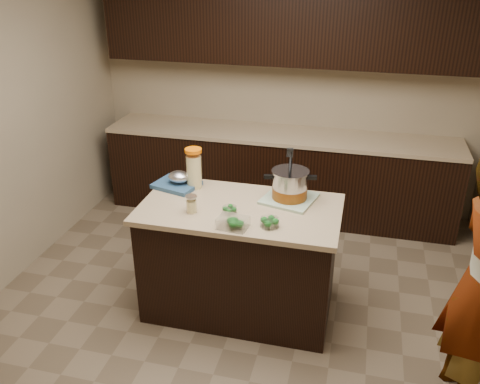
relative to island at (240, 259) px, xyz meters
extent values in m
plane|color=brown|center=(0.00, 0.00, -0.45)|extent=(4.00, 4.00, 0.00)
cube|color=tan|center=(0.00, 2.00, 0.90)|extent=(4.00, 0.04, 2.70)
cube|color=tan|center=(0.00, -2.00, 0.90)|extent=(4.00, 0.04, 2.70)
cube|color=black|center=(0.00, 1.70, -0.02)|extent=(3.60, 0.60, 0.86)
cube|color=tan|center=(0.00, 1.70, 0.43)|extent=(3.60, 0.63, 0.04)
cube|color=black|center=(0.00, 1.82, 1.50)|extent=(3.60, 0.35, 0.75)
cube|color=black|center=(0.00, 0.00, -0.02)|extent=(1.40, 0.75, 0.86)
cube|color=tan|center=(0.00, 0.00, 0.43)|extent=(1.46, 0.81, 0.04)
cube|color=#608F60|center=(0.33, 0.20, 0.46)|extent=(0.44, 0.44, 0.02)
cylinder|color=#B7B7BC|center=(0.33, 0.20, 0.57)|extent=(0.30, 0.30, 0.20)
cylinder|color=brown|center=(0.33, 0.20, 0.51)|extent=(0.31, 0.31, 0.08)
cylinder|color=#B7B7BC|center=(0.33, 0.20, 0.68)|extent=(0.33, 0.33, 0.01)
cube|color=black|center=(0.17, 0.17, 0.63)|extent=(0.07, 0.04, 0.03)
cube|color=black|center=(0.49, 0.23, 0.63)|extent=(0.07, 0.04, 0.03)
cylinder|color=black|center=(0.33, 0.17, 0.73)|extent=(0.04, 0.11, 0.25)
cylinder|color=#DAC885|center=(-0.43, 0.24, 0.58)|extent=(0.14, 0.14, 0.26)
cylinder|color=white|center=(-0.43, 0.24, 0.60)|extent=(0.16, 0.16, 0.30)
cylinder|color=orange|center=(-0.43, 0.24, 0.76)|extent=(0.16, 0.16, 0.02)
cylinder|color=#DAC885|center=(-0.31, -0.16, 0.49)|extent=(0.08, 0.08, 0.09)
cylinder|color=white|center=(-0.31, -0.16, 0.51)|extent=(0.09, 0.09, 0.12)
cylinder|color=silver|center=(-0.31, -0.16, 0.57)|extent=(0.09, 0.09, 0.02)
cylinder|color=silver|center=(-0.05, -0.11, 0.47)|extent=(0.12, 0.12, 0.05)
cylinder|color=silver|center=(0.26, -0.23, 0.48)|extent=(0.17, 0.17, 0.06)
cube|color=silver|center=(0.03, -0.31, 0.48)|extent=(0.22, 0.17, 0.07)
cube|color=navy|center=(-0.57, 0.22, 0.46)|extent=(0.39, 0.34, 0.03)
ellipsoid|color=silver|center=(-0.55, 0.22, 0.53)|extent=(0.17, 0.14, 0.09)
camera|label=1|loc=(0.80, -3.19, 2.14)|focal=38.00mm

